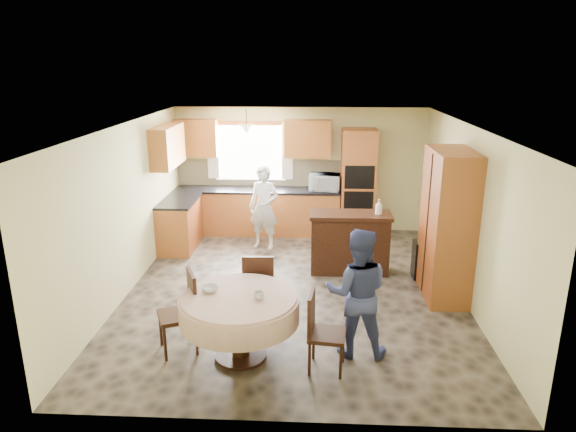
% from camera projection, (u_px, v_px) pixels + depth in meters
% --- Properties ---
extents(floor, '(5.00, 6.00, 0.01)m').
position_uv_depth(floor, '(294.00, 290.00, 7.87)').
color(floor, brown).
rests_on(floor, ground).
extents(ceiling, '(5.00, 6.00, 0.01)m').
position_uv_depth(ceiling, '(295.00, 126.00, 7.14)').
color(ceiling, white).
rests_on(ceiling, wall_back).
extents(wall_back, '(5.00, 0.02, 2.50)m').
position_uv_depth(wall_back, '(300.00, 170.00, 10.37)').
color(wall_back, '#C6C17F').
rests_on(wall_back, floor).
extents(wall_front, '(5.00, 0.02, 2.50)m').
position_uv_depth(wall_front, '(281.00, 305.00, 4.64)').
color(wall_front, '#C6C17F').
rests_on(wall_front, floor).
extents(wall_left, '(0.02, 6.00, 2.50)m').
position_uv_depth(wall_left, '(126.00, 209.00, 7.62)').
color(wall_left, '#C6C17F').
rests_on(wall_left, floor).
extents(wall_right, '(0.02, 6.00, 2.50)m').
position_uv_depth(wall_right, '(467.00, 214.00, 7.38)').
color(wall_right, '#C6C17F').
rests_on(wall_right, floor).
extents(window, '(1.40, 0.03, 1.10)m').
position_uv_depth(window, '(250.00, 153.00, 10.30)').
color(window, white).
rests_on(window, wall_back).
extents(curtain_left, '(0.22, 0.02, 1.15)m').
position_uv_depth(curtain_left, '(213.00, 150.00, 10.27)').
color(curtain_left, white).
rests_on(curtain_left, wall_back).
extents(curtain_right, '(0.22, 0.02, 1.15)m').
position_uv_depth(curtain_right, '(287.00, 151.00, 10.20)').
color(curtain_right, white).
rests_on(curtain_right, wall_back).
extents(base_cab_back, '(3.30, 0.60, 0.88)m').
position_uv_depth(base_cab_back, '(257.00, 212.00, 10.36)').
color(base_cab_back, '#C47334').
rests_on(base_cab_back, floor).
extents(counter_back, '(3.30, 0.64, 0.04)m').
position_uv_depth(counter_back, '(257.00, 190.00, 10.23)').
color(counter_back, black).
rests_on(counter_back, base_cab_back).
extents(base_cab_left, '(0.60, 1.20, 0.88)m').
position_uv_depth(base_cab_left, '(180.00, 225.00, 9.56)').
color(base_cab_left, '#C47334').
rests_on(base_cab_left, floor).
extents(counter_left, '(0.64, 1.20, 0.04)m').
position_uv_depth(counter_left, '(179.00, 201.00, 9.43)').
color(counter_left, black).
rests_on(counter_left, base_cab_left).
extents(backsplash, '(3.30, 0.02, 0.55)m').
position_uv_depth(backsplash, '(258.00, 173.00, 10.42)').
color(backsplash, '#C6BA8C').
rests_on(backsplash, wall_back).
extents(wall_cab_left, '(0.85, 0.33, 0.72)m').
position_uv_depth(wall_cab_left, '(196.00, 138.00, 10.12)').
color(wall_cab_left, '#CA7932').
rests_on(wall_cab_left, wall_back).
extents(wall_cab_right, '(0.90, 0.33, 0.72)m').
position_uv_depth(wall_cab_right, '(308.00, 139.00, 10.01)').
color(wall_cab_right, '#CA7932').
rests_on(wall_cab_right, wall_back).
extents(wall_cab_side, '(0.33, 1.20, 0.72)m').
position_uv_depth(wall_cab_side, '(168.00, 146.00, 9.14)').
color(wall_cab_side, '#CA7932').
rests_on(wall_cab_side, wall_left).
extents(oven_tower, '(0.66, 0.62, 2.12)m').
position_uv_depth(oven_tower, '(358.00, 183.00, 10.07)').
color(oven_tower, '#C47334').
rests_on(oven_tower, floor).
extents(oven_upper, '(0.56, 0.01, 0.45)m').
position_uv_depth(oven_upper, '(360.00, 177.00, 9.72)').
color(oven_upper, black).
rests_on(oven_upper, oven_tower).
extents(oven_lower, '(0.56, 0.01, 0.45)m').
position_uv_depth(oven_lower, '(359.00, 203.00, 9.86)').
color(oven_lower, black).
rests_on(oven_lower, oven_tower).
extents(pendant, '(0.36, 0.36, 0.18)m').
position_uv_depth(pendant, '(247.00, 130.00, 9.69)').
color(pendant, beige).
rests_on(pendant, ceiling).
extents(sideboard, '(1.33, 0.55, 0.94)m').
position_uv_depth(sideboard, '(349.00, 244.00, 8.44)').
color(sideboard, '#3B1B10').
rests_on(sideboard, floor).
extents(space_heater, '(0.45, 0.32, 0.61)m').
position_uv_depth(space_heater, '(427.00, 260.00, 8.24)').
color(space_heater, black).
rests_on(space_heater, floor).
extents(cupboard, '(0.57, 1.14, 2.18)m').
position_uv_depth(cupboard, '(447.00, 225.00, 7.41)').
color(cupboard, '#C47334').
rests_on(cupboard, floor).
extents(dining_table, '(1.39, 1.39, 0.79)m').
position_uv_depth(dining_table, '(239.00, 310.00, 5.91)').
color(dining_table, '#3B1B10').
rests_on(dining_table, floor).
extents(chair_left, '(0.57, 0.57, 0.99)m').
position_uv_depth(chair_left, '(184.00, 308.00, 6.11)').
color(chair_left, '#3B1B10').
rests_on(chair_left, floor).
extents(chair_back, '(0.45, 0.45, 0.99)m').
position_uv_depth(chair_back, '(259.00, 285.00, 6.75)').
color(chair_back, '#3B1B10').
rests_on(chair_back, floor).
extents(chair_right, '(0.45, 0.45, 0.93)m').
position_uv_depth(chair_right, '(320.00, 328.00, 5.73)').
color(chair_right, '#3B1B10').
rests_on(chair_right, floor).
extents(framed_picture, '(0.06, 0.52, 0.43)m').
position_uv_depth(framed_picture, '(445.00, 171.00, 8.54)').
color(framed_picture, gold).
rests_on(framed_picture, wall_right).
extents(microwave, '(0.63, 0.45, 0.33)m').
position_uv_depth(microwave, '(325.00, 182.00, 10.06)').
color(microwave, silver).
rests_on(microwave, counter_back).
extents(person_sink, '(0.65, 0.51, 1.55)m').
position_uv_depth(person_sink, '(264.00, 208.00, 9.45)').
color(person_sink, silver).
rests_on(person_sink, floor).
extents(person_dining, '(0.80, 0.64, 1.57)m').
position_uv_depth(person_dining, '(357.00, 293.00, 5.97)').
color(person_dining, navy).
rests_on(person_dining, floor).
extents(bowl_sideboard, '(0.27, 0.27, 0.05)m').
position_uv_depth(bowl_sideboard, '(325.00, 215.00, 8.31)').
color(bowl_sideboard, '#B2B2B2').
rests_on(bowl_sideboard, sideboard).
extents(bottle_sideboard, '(0.15, 0.15, 0.30)m').
position_uv_depth(bottle_sideboard, '(379.00, 208.00, 8.24)').
color(bottle_sideboard, silver).
rests_on(bottle_sideboard, sideboard).
extents(cup_table, '(0.13, 0.13, 0.09)m').
position_uv_depth(cup_table, '(259.00, 296.00, 5.78)').
color(cup_table, '#B2B2B2').
rests_on(cup_table, dining_table).
extents(bowl_table, '(0.25, 0.25, 0.06)m').
position_uv_depth(bowl_table, '(210.00, 289.00, 5.98)').
color(bowl_table, '#B2B2B2').
rests_on(bowl_table, dining_table).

